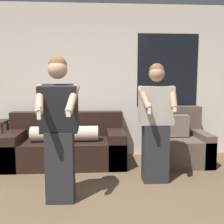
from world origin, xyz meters
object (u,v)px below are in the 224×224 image
at_px(armchair, 177,144).
at_px(person_left, 59,130).
at_px(couch, 66,146).
at_px(person_right, 156,124).

height_order(armchair, person_left, person_left).
bearing_deg(person_left, couch, 93.54).
distance_m(person_left, person_right, 1.32).
bearing_deg(couch, person_left, -86.46).
relative_size(armchair, person_right, 0.59).
relative_size(couch, person_left, 1.17).
height_order(couch, person_left, person_left).
xyz_separation_m(couch, armchair, (1.86, -0.04, 0.01)).
height_order(person_left, person_right, person_left).
bearing_deg(person_right, couch, 146.83).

